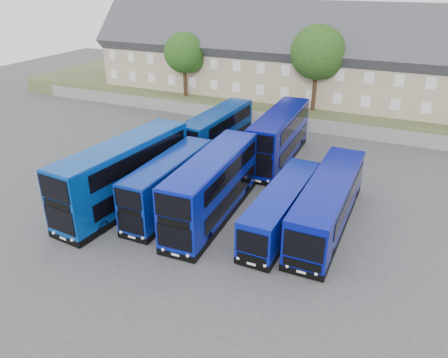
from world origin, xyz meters
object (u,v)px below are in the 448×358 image
tree_west (185,54)px  tree_mid (319,55)px  dd_front_mid (170,185)px  dd_front_left (124,175)px  coach_east_a (282,208)px

tree_west → tree_mid: bearing=1.8°
dd_front_mid → dd_front_left: bearing=-167.1°
dd_front_mid → coach_east_a: dd_front_mid is taller
dd_front_left → dd_front_mid: size_ratio=1.27×
tree_mid → coach_east_a: bearing=-81.3°
tree_mid → dd_front_left: bearing=-108.9°
coach_east_a → tree_mid: 23.39m
dd_front_mid → tree_west: size_ratio=1.30×
tree_west → tree_mid: size_ratio=0.83×
dd_front_left → tree_mid: bearing=76.4°
dd_front_left → tree_mid: size_ratio=1.37×
dd_front_left → coach_east_a: size_ratio=1.16×
dd_front_mid → tree_west: (-11.14, 22.67, 5.12)m
dd_front_left → dd_front_mid: 3.49m
coach_east_a → tree_west: (-19.41, 21.68, 5.60)m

